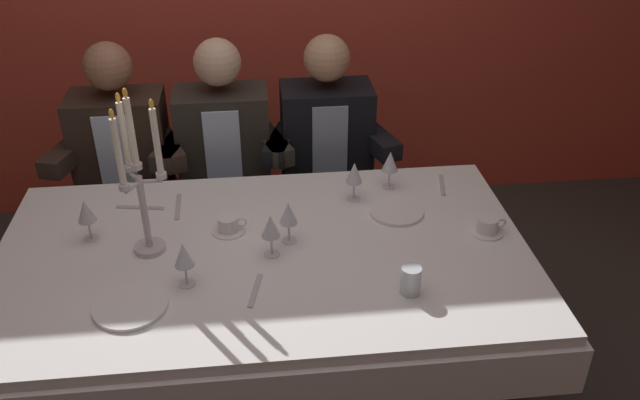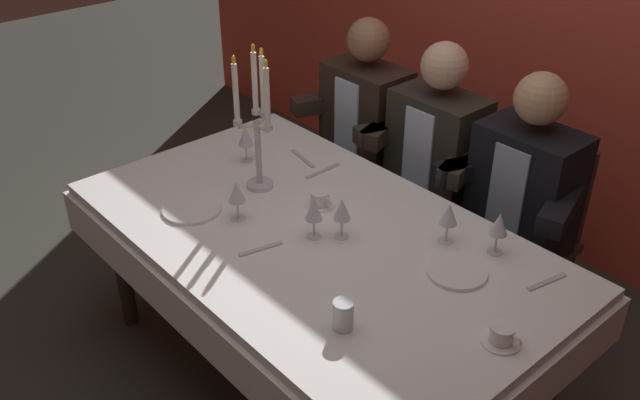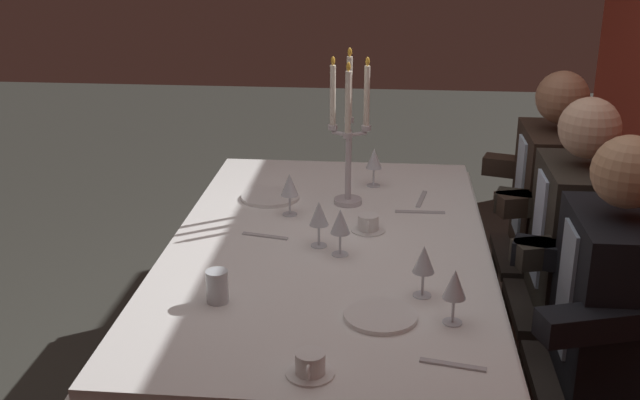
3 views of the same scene
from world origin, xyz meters
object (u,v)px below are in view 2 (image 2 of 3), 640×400
(dinner_plate_0, at_px, (192,209))
(seated_diner_2, at_px, (526,187))
(dinner_plate_1, at_px, (457,272))
(wine_glass_1, at_px, (449,215))
(wine_glass_4, at_px, (246,137))
(wine_glass_2, at_px, (314,210))
(water_tumbler_0, at_px, (343,315))
(candelabra, at_px, (257,126))
(coffee_cup_1, at_px, (320,199))
(wine_glass_5, at_px, (237,193))
(wine_glass_0, at_px, (499,225))
(coffee_cup_0, at_px, (502,335))
(wine_glass_3, at_px, (342,210))
(seated_diner_1, at_px, (437,148))
(dining_table, at_px, (315,256))
(seated_diner_0, at_px, (366,116))

(dinner_plate_0, bearing_deg, seated_diner_2, 56.62)
(dinner_plate_1, xyz_separation_m, wine_glass_1, (-0.15, 0.12, 0.11))
(wine_glass_4, bearing_deg, seated_diner_2, 37.96)
(wine_glass_2, relative_size, water_tumbler_0, 1.65)
(candelabra, distance_m, seated_diner_2, 1.15)
(water_tumbler_0, bearing_deg, wine_glass_1, 98.74)
(candelabra, xyz_separation_m, seated_diner_2, (0.73, 0.84, -0.28))
(water_tumbler_0, bearing_deg, seated_diner_2, 96.62)
(water_tumbler_0, relative_size, coffee_cup_1, 0.75)
(wine_glass_1, height_order, water_tumbler_0, wine_glass_1)
(seated_diner_2, bearing_deg, wine_glass_5, -119.24)
(candelabra, height_order, wine_glass_0, candelabra)
(water_tumbler_0, xyz_separation_m, seated_diner_2, (-0.14, 1.17, -0.05))
(wine_glass_4, relative_size, coffee_cup_0, 1.24)
(wine_glass_1, bearing_deg, dinner_plate_1, -39.23)
(wine_glass_1, height_order, wine_glass_4, same)
(dinner_plate_1, bearing_deg, wine_glass_3, -161.30)
(coffee_cup_1, bearing_deg, wine_glass_0, 21.53)
(candelabra, height_order, water_tumbler_0, candelabra)
(wine_glass_5, relative_size, seated_diner_1, 0.13)
(dinner_plate_0, relative_size, wine_glass_2, 1.43)
(wine_glass_0, height_order, wine_glass_5, same)
(wine_glass_3, xyz_separation_m, seated_diner_1, (-0.25, 0.84, -0.12))
(dinner_plate_0, distance_m, dinner_plate_1, 1.06)
(wine_glass_5, bearing_deg, coffee_cup_1, 65.90)
(dining_table, distance_m, wine_glass_3, 0.26)
(dinner_plate_0, xyz_separation_m, seated_diner_0, (-0.19, 1.15, -0.01))
(wine_glass_5, bearing_deg, seated_diner_1, 84.24)
(wine_glass_3, xyz_separation_m, wine_glass_4, (-0.72, 0.09, 0.00))
(wine_glass_4, distance_m, coffee_cup_1, 0.51)
(wine_glass_3, height_order, wine_glass_5, same)
(wine_glass_5, bearing_deg, dinner_plate_0, -149.31)
(dinner_plate_1, xyz_separation_m, wine_glass_3, (-0.43, -0.14, 0.11))
(dining_table, xyz_separation_m, coffee_cup_0, (0.83, 0.03, 0.15))
(wine_glass_0, distance_m, wine_glass_3, 0.56)
(candelabra, xyz_separation_m, wine_glass_5, (0.14, -0.21, -0.16))
(wine_glass_2, xyz_separation_m, seated_diner_1, (-0.18, 0.91, -0.12))
(wine_glass_3, relative_size, wine_glass_4, 1.00)
(candelabra, xyz_separation_m, coffee_cup_1, (0.28, 0.09, -0.25))
(wine_glass_4, bearing_deg, water_tumbler_0, -21.48)
(seated_diner_0, relative_size, seated_diner_1, 1.00)
(dining_table, bearing_deg, wine_glass_4, 167.16)
(dinner_plate_1, height_order, wine_glass_4, wine_glass_4)
(wine_glass_2, bearing_deg, wine_glass_5, -154.36)
(dining_table, xyz_separation_m, seated_diner_2, (0.33, 0.89, 0.11))
(seated_diner_2, bearing_deg, wine_glass_2, -108.25)
(wine_glass_4, relative_size, seated_diner_1, 0.13)
(dining_table, height_order, seated_diner_0, seated_diner_0)
(wine_glass_0, distance_m, seated_diner_0, 1.26)
(candelabra, height_order, coffee_cup_1, candelabra)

